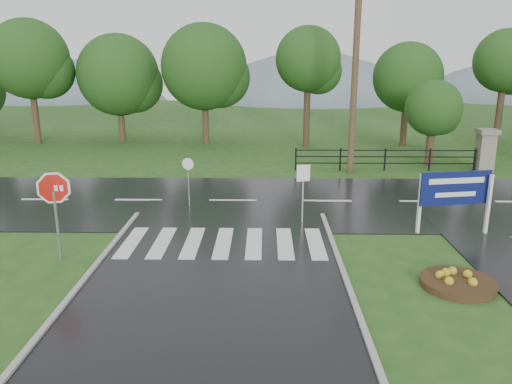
{
  "coord_description": "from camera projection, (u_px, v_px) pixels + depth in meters",
  "views": [
    {
      "loc": [
        1.33,
        -10.19,
        5.91
      ],
      "look_at": [
        1.05,
        6.0,
        1.5
      ],
      "focal_mm": 35.0,
      "sensor_mm": 36.0,
      "label": 1
    }
  ],
  "objects": [
    {
      "name": "reg_sign_small",
      "position": [
        303.0,
        183.0,
        17.82
      ],
      "size": [
        0.48,
        0.13,
        2.2
      ],
      "color": "#939399",
      "rests_on": "ground"
    },
    {
      "name": "treeline",
      "position": [
        260.0,
        145.0,
        34.54
      ],
      "size": [
        83.2,
        5.2,
        10.0
      ],
      "color": "#1A4214",
      "rests_on": "ground"
    },
    {
      "name": "reg_sign_round",
      "position": [
        188.0,
        176.0,
        19.83
      ],
      "size": [
        0.47,
        0.12,
        2.04
      ],
      "color": "#939399",
      "rests_on": "ground"
    },
    {
      "name": "main_road",
      "position": [
        233.0,
        201.0,
        21.05
      ],
      "size": [
        90.0,
        8.0,
        0.04
      ],
      "primitive_type": "cube",
      "color": "black",
      "rests_on": "ground"
    },
    {
      "name": "crosswalk",
      "position": [
        223.0,
        243.0,
        16.21
      ],
      "size": [
        6.5,
        2.8,
        0.02
      ],
      "color": "silver",
      "rests_on": "ground"
    },
    {
      "name": "utility_pole_east",
      "position": [
        355.0,
        75.0,
        24.95
      ],
      "size": [
        1.75,
        0.33,
        9.83
      ],
      "color": "#473523",
      "rests_on": "ground"
    },
    {
      "name": "fence_west",
      "position": [
        385.0,
        157.0,
        26.52
      ],
      "size": [
        9.58,
        0.08,
        1.2
      ],
      "color": "black",
      "rests_on": "ground"
    },
    {
      "name": "estate_billboard",
      "position": [
        455.0,
        191.0,
        16.78
      ],
      "size": [
        2.5,
        0.52,
        2.21
      ],
      "color": "silver",
      "rests_on": "ground"
    },
    {
      "name": "walkway",
      "position": [
        500.0,
        258.0,
        15.12
      ],
      "size": [
        2.2,
        11.0,
        0.04
      ],
      "primitive_type": "cube",
      "color": "black",
      "rests_on": "ground"
    },
    {
      "name": "pillar_west",
      "position": [
        485.0,
        149.0,
        26.31
      ],
      "size": [
        1.0,
        1.0,
        2.24
      ],
      "color": "gray",
      "rests_on": "ground"
    },
    {
      "name": "ground",
      "position": [
        206.0,
        324.0,
        11.41
      ],
      "size": [
        120.0,
        120.0,
        0.0
      ],
      "primitive_type": "plane",
      "color": "#27501A",
      "rests_on": "ground"
    },
    {
      "name": "hills",
      "position": [
        278.0,
        198.0,
        78.14
      ],
      "size": [
        102.0,
        48.0,
        48.0
      ],
      "color": "slate",
      "rests_on": "ground"
    },
    {
      "name": "stop_sign",
      "position": [
        54.0,
        196.0,
        14.45
      ],
      "size": [
        1.25,
        0.32,
        2.88
      ],
      "color": "#939399",
      "rests_on": "ground"
    },
    {
      "name": "entrance_tree_left",
      "position": [
        434.0,
        108.0,
        27.28
      ],
      "size": [
        3.06,
        3.06,
        4.72
      ],
      "color": "#3D2B1C",
      "rests_on": "ground"
    },
    {
      "name": "flower_bed",
      "position": [
        458.0,
        282.0,
        13.21
      ],
      "size": [
        1.95,
        1.95,
        0.39
      ],
      "color": "#332111",
      "rests_on": "ground"
    }
  ]
}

